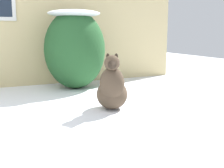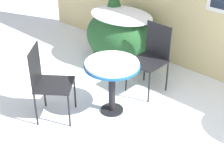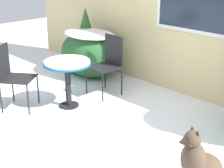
{
  "view_description": "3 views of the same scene",
  "coord_description": "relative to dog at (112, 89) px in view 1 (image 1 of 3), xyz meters",
  "views": [
    {
      "loc": [
        0.4,
        -2.83,
        0.93
      ],
      "look_at": [
        1.8,
        0.2,
        0.31
      ],
      "focal_mm": 45.0,
      "sensor_mm": 36.0,
      "label": 1
    },
    {
      "loc": [
        1.83,
        -2.52,
        2.85
      ],
      "look_at": [
        -0.8,
        0.4,
        0.44
      ],
      "focal_mm": 55.0,
      "sensor_mm": 36.0,
      "label": 2
    },
    {
      "loc": [
        3.34,
        -2.62,
        2.32
      ],
      "look_at": [
        0.0,
        0.6,
        0.55
      ],
      "focal_mm": 55.0,
      "sensor_mm": 36.0,
      "label": 3
    }
  ],
  "objects": [
    {
      "name": "dog",
      "position": [
        0.0,
        0.0,
        0.0
      ],
      "size": [
        0.52,
        0.61,
        0.69
      ],
      "rotation": [
        0.0,
        0.0,
        -0.43
      ],
      "color": "#4C3D2D",
      "rests_on": "ground_plane"
    },
    {
      "name": "shrub_middle",
      "position": [
        0.0,
        1.46,
        0.42
      ],
      "size": [
        1.0,
        0.91,
        1.28
      ],
      "color": "#235128",
      "rests_on": "ground_plane"
    }
  ]
}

